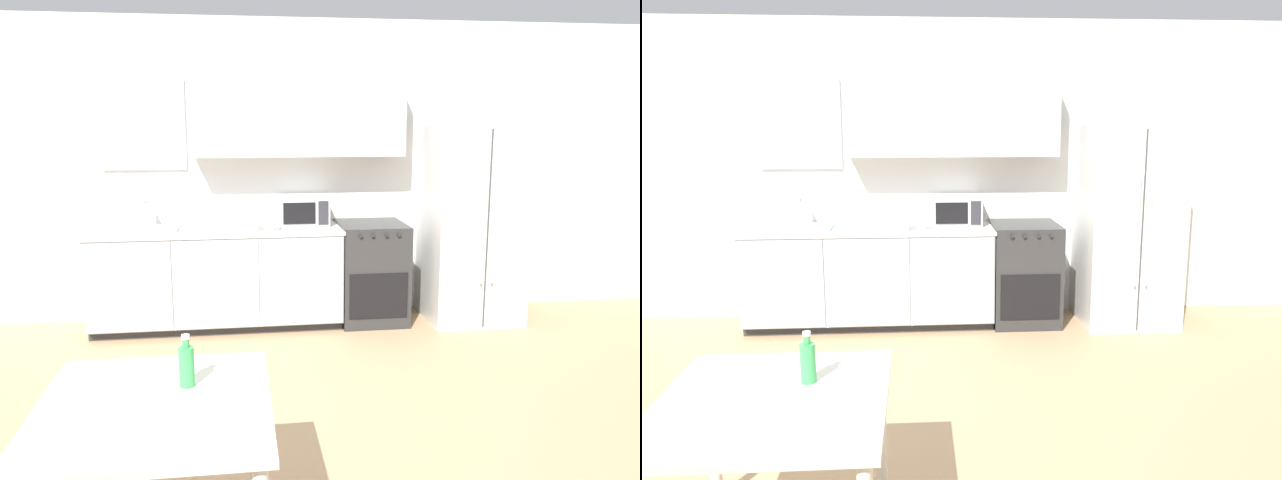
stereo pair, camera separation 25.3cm
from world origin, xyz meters
TOP-DOWN VIEW (x-y plane):
  - ground_plane at (0.00, 0.00)m, footprint 12.00×12.00m
  - wall_back at (0.08, 2.40)m, footprint 12.00×0.38m
  - kitchen_counter at (-0.26, 2.08)m, footprint 2.17×0.66m
  - oven_range at (1.11, 2.08)m, footprint 0.59×0.65m
  - refrigerator at (2.03, 2.03)m, footprint 0.82×0.78m
  - kitchen_sink at (-0.88, 2.09)m, footprint 0.59×0.39m
  - microwave at (0.51, 2.19)m, footprint 0.44×0.36m
  - coffee_mug at (0.20, 1.94)m, footprint 0.11×0.08m
  - grocery_bag_0 at (-0.04, 1.90)m, footprint 0.23×0.20m
  - dining_table at (-0.43, -0.97)m, footprint 0.91×0.99m
  - drink_bottle at (-0.32, -0.82)m, footprint 0.07×0.07m

SIDE VIEW (x-z plane):
  - ground_plane at x=0.00m, z-range 0.00..0.00m
  - kitchen_counter at x=-0.26m, z-range 0.00..0.89m
  - oven_range at x=1.11m, z-range 0.00..0.90m
  - dining_table at x=-0.43m, z-range 0.26..0.98m
  - drink_bottle at x=-0.32m, z-range 0.70..0.93m
  - refrigerator at x=2.03m, z-range 0.00..1.77m
  - kitchen_sink at x=-0.88m, z-range 0.77..1.03m
  - coffee_mug at x=0.20m, z-range 0.88..0.98m
  - grocery_bag_0 at x=-0.04m, z-range 0.86..1.14m
  - microwave at x=0.51m, z-range 0.88..1.14m
  - wall_back at x=0.08m, z-range 0.09..2.79m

